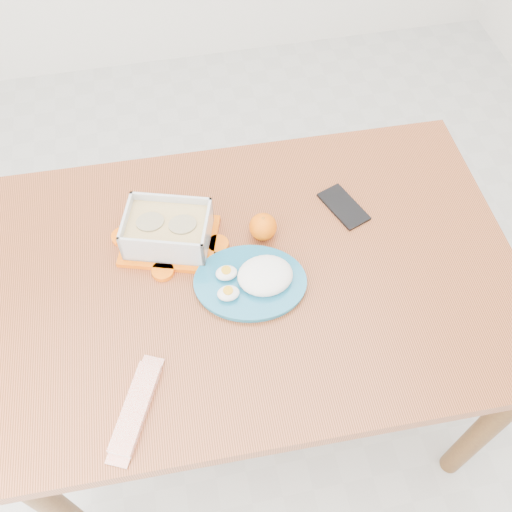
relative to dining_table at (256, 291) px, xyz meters
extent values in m
plane|color=#B7B7B2|center=(-0.09, 0.13, -0.66)|extent=(3.50, 3.50, 0.00)
cube|color=#AA5330|center=(0.00, 0.00, 0.07)|extent=(1.27, 0.86, 0.04)
cylinder|color=brown|center=(-0.57, -0.34, -0.30)|extent=(0.06, 0.06, 0.71)
cylinder|color=brown|center=(0.55, -0.37, -0.30)|extent=(0.06, 0.06, 0.71)
cylinder|color=brown|center=(-0.55, 0.37, -0.30)|extent=(0.06, 0.06, 0.71)
cylinder|color=brown|center=(0.57, 0.34, -0.30)|extent=(0.06, 0.06, 0.71)
cube|color=#FC6407|center=(-0.19, 0.12, 0.10)|extent=(0.27, 0.23, 0.01)
cube|color=#B9BEC0|center=(-0.19, 0.12, 0.15)|extent=(0.23, 0.20, 0.08)
cube|color=tan|center=(-0.19, 0.12, 0.14)|extent=(0.22, 0.18, 0.05)
cylinder|color=tan|center=(-0.23, 0.14, 0.16)|extent=(0.08, 0.08, 0.02)
cylinder|color=tan|center=(-0.15, 0.11, 0.16)|extent=(0.08, 0.08, 0.02)
sphere|color=#E94A04|center=(0.04, 0.10, 0.13)|extent=(0.07, 0.07, 0.07)
cylinder|color=#186688|center=(-0.02, -0.04, 0.10)|extent=(0.30, 0.30, 0.02)
ellipsoid|color=white|center=(0.01, -0.04, 0.14)|extent=(0.15, 0.13, 0.05)
ellipsoid|color=white|center=(-0.07, -0.01, 0.12)|extent=(0.06, 0.05, 0.03)
ellipsoid|color=white|center=(-0.08, -0.07, 0.12)|extent=(0.06, 0.05, 0.03)
cube|color=red|center=(-0.31, -0.28, 0.10)|extent=(0.12, 0.19, 0.02)
cube|color=black|center=(0.26, 0.14, 0.10)|extent=(0.11, 0.15, 0.01)
camera|label=1|loc=(-0.15, -0.72, 1.22)|focal=40.00mm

